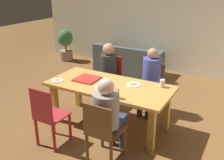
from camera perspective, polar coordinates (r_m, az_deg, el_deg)
The scene contains 19 objects.
ground_plane at distance 4.48m, azimuth -0.64°, elevation -9.79°, with size 20.00×20.00×0.00m, color brown.
back_wall at distance 6.90m, azimuth 13.33°, elevation 13.46°, with size 7.93×0.12×2.88m, color silver.
dining_table at distance 4.19m, azimuth -0.67°, elevation -2.34°, with size 2.02×0.93×0.74m.
chair_0 at distance 5.16m, azimuth -0.32°, elevation 0.56°, with size 0.42×0.38×0.91m.
person_0 at distance 4.98m, azimuth -1.07°, elevation 2.51°, with size 0.32×0.51×1.20m.
chair_1 at distance 3.40m, azimuth -2.05°, elevation -11.24°, with size 0.43×0.45×0.90m.
person_1 at distance 3.40m, azimuth -0.82°, elevation -7.02°, with size 0.34×0.54×1.18m.
chair_2 at distance 4.83m, azimuth 8.97°, elevation -0.95°, with size 0.39×0.38×0.90m.
person_2 at distance 4.64m, azimuth 8.51°, elevation 0.82°, with size 0.32×0.51×1.21m.
chair_3 at distance 3.83m, azimuth -13.97°, elevation -7.72°, with size 0.40×0.42×0.94m.
pizza_box_0 at distance 4.37m, azimuth -5.55°, elevation 0.26°, with size 0.38×0.38×0.03m.
plate_0 at distance 4.13m, azimuth 4.75°, elevation -1.01°, with size 0.24×0.24×0.03m.
plate_1 at distance 4.39m, azimuth -11.98°, elevation -0.07°, with size 0.20×0.20×0.03m.
plate_2 at distance 4.05m, azimuth -2.51°, elevation -1.50°, with size 0.21×0.21×0.01m.
drinking_glass_0 at distance 3.65m, azimuth 1.01°, elevation -3.09°, with size 0.08×0.08×0.13m, color #BC4F29.
drinking_glass_1 at distance 3.86m, azimuth -1.02°, elevation -1.70°, with size 0.07×0.07×0.13m, color #B84B2A.
drinking_glass_2 at distance 4.11m, azimuth 11.07°, elevation -0.72°, with size 0.08×0.08×0.12m, color silver.
couch at distance 6.86m, azimuth 3.49°, elevation 4.00°, with size 1.75×0.77×0.73m.
potted_plant at distance 7.98m, azimuth -10.25°, elevation 7.97°, with size 0.45×0.45×0.94m.
Camera 1 is at (1.92, -3.32, 2.31)m, focal length 41.27 mm.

